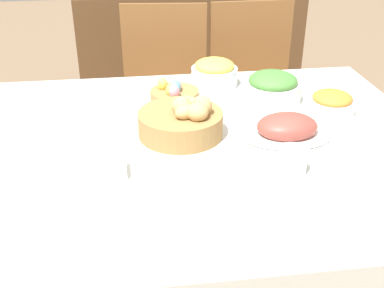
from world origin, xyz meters
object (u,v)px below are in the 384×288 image
object	(u,v)px
bread_basket	(183,121)
butter_dish	(105,169)
drinking_cup	(292,161)
pineapple_bowl	(214,73)
chair_far_center	(165,99)
egg_basket	(174,93)
spoon	(298,209)
dinner_plate	(222,214)
carrot_bowl	(332,103)
knife	(286,210)
fork	(156,220)
ham_platter	(287,128)
chair_far_right	(254,95)
green_salad_bowl	(272,87)
sideboard	(189,53)

from	to	relation	value
bread_basket	butter_dish	xyz separation A→B (m)	(-0.24, -0.21, -0.03)
drinking_cup	pineapple_bowl	bearing A→B (deg)	98.22
chair_far_center	egg_basket	size ratio (longest dim) A/B	5.41
pineapple_bowl	spoon	world-z (taller)	pineapple_bowl
dinner_plate	drinking_cup	distance (m)	0.28
carrot_bowl	knife	distance (m)	0.62
fork	butter_dish	world-z (taller)	butter_dish
fork	carrot_bowl	bearing A→B (deg)	35.06
pineapple_bowl	fork	bearing A→B (deg)	-108.64
pineapple_bowl	fork	distance (m)	0.89
pineapple_bowl	fork	size ratio (longest dim) A/B	0.98
bread_basket	drinking_cup	distance (m)	0.38
bread_basket	pineapple_bowl	distance (m)	0.45
ham_platter	dinner_plate	world-z (taller)	ham_platter
chair_far_center	knife	xyz separation A→B (m)	(0.19, -1.31, 0.25)
pineapple_bowl	drinking_cup	world-z (taller)	pineapple_bowl
carrot_bowl	chair_far_right	bearing A→B (deg)	94.28
chair_far_right	spoon	size ratio (longest dim) A/B	5.25
bread_basket	green_salad_bowl	world-z (taller)	bread_basket
ham_platter	spoon	size ratio (longest dim) A/B	1.61
chair_far_center	carrot_bowl	world-z (taller)	chair_far_center
chair_far_center	chair_far_right	bearing A→B (deg)	5.77
ham_platter	butter_dish	world-z (taller)	ham_platter
sideboard	green_salad_bowl	xyz separation A→B (m)	(0.09, -1.67, 0.39)
butter_dish	chair_far_center	bearing A→B (deg)	77.04
fork	egg_basket	bearing A→B (deg)	76.51
bread_basket	green_salad_bowl	size ratio (longest dim) A/B	1.28
chair_far_center	carrot_bowl	bearing A→B (deg)	-50.93
ham_platter	spoon	bearing A→B (deg)	-103.12
chair_far_center	butter_dish	size ratio (longest dim) A/B	8.10
pineapple_bowl	drinking_cup	distance (m)	0.68
dinner_plate	spoon	world-z (taller)	dinner_plate
chair_far_center	green_salad_bowl	world-z (taller)	chair_far_center
egg_basket	green_salad_bowl	distance (m)	0.36
green_salad_bowl	carrot_bowl	world-z (taller)	green_salad_bowl
sideboard	bread_basket	distance (m)	1.96
green_salad_bowl	fork	xyz separation A→B (m)	(-0.47, -0.66, -0.05)
bread_basket	butter_dish	distance (m)	0.32
chair_far_center	dinner_plate	world-z (taller)	chair_far_center
chair_far_right	knife	bearing A→B (deg)	-102.59
pineapple_bowl	butter_dish	size ratio (longest dim) A/B	1.52
sideboard	butter_dish	world-z (taller)	sideboard
carrot_bowl	bread_basket	bearing A→B (deg)	-169.85
egg_basket	ham_platter	bearing A→B (deg)	-45.88
dinner_plate	knife	world-z (taller)	dinner_plate
fork	spoon	size ratio (longest dim) A/B	1.00
ham_platter	fork	xyz separation A→B (m)	(-0.44, -0.39, -0.02)
sideboard	green_salad_bowl	size ratio (longest dim) A/B	7.21
carrot_bowl	spoon	size ratio (longest dim) A/B	0.86
sideboard	carrot_bowl	distance (m)	1.86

